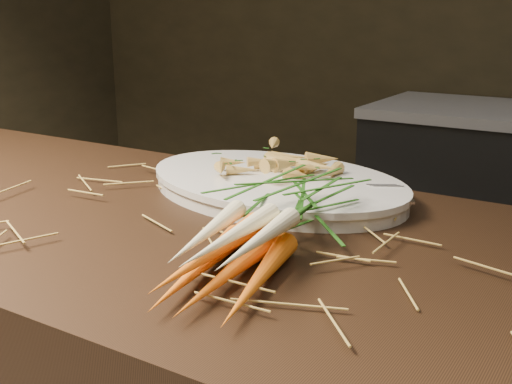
% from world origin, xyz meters
% --- Properties ---
extents(straw_bedding, '(1.40, 0.60, 0.02)m').
position_xyz_m(straw_bedding, '(0.00, 0.30, 0.91)').
color(straw_bedding, olive).
rests_on(straw_bedding, main_counter).
extents(root_veg_bunch, '(0.21, 0.46, 0.08)m').
position_xyz_m(root_veg_bunch, '(-0.03, 0.26, 0.94)').
color(root_veg_bunch, orange).
rests_on(root_veg_bunch, main_counter).
extents(serving_platter, '(0.56, 0.42, 0.03)m').
position_xyz_m(serving_platter, '(-0.17, 0.50, 0.91)').
color(serving_platter, white).
rests_on(serving_platter, main_counter).
extents(roasted_veg_heap, '(0.27, 0.22, 0.06)m').
position_xyz_m(roasted_veg_heap, '(-0.17, 0.50, 0.95)').
color(roasted_veg_heap, '#A78130').
rests_on(roasted_veg_heap, serving_platter).
extents(serving_fork, '(0.18, 0.11, 0.00)m').
position_xyz_m(serving_fork, '(0.01, 0.45, 0.93)').
color(serving_fork, silver).
rests_on(serving_fork, serving_platter).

